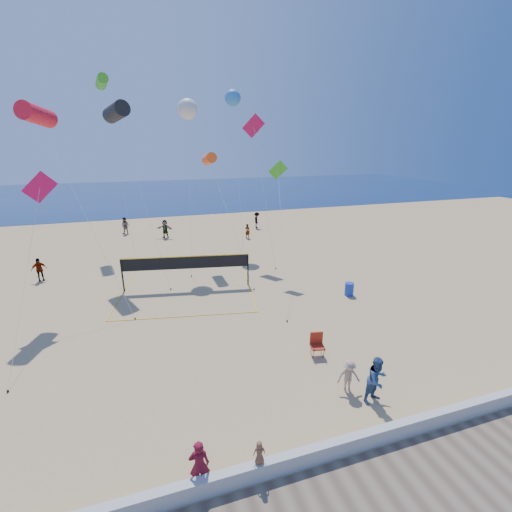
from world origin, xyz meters
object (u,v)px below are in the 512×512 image
object	(u,v)px
camp_chair	(317,343)
volleyball_net	(186,266)
woman	(199,465)
trash_barrel	(349,289)

from	to	relation	value
camp_chair	volleyball_net	xyz separation A→B (m)	(-4.78, 9.78, 0.92)
camp_chair	woman	bearing A→B (deg)	-131.00
trash_barrel	camp_chair	bearing A→B (deg)	-133.72
trash_barrel	volleyball_net	world-z (taller)	volleyball_net
woman	volleyball_net	distance (m)	14.68
woman	trash_barrel	size ratio (longest dim) A/B	1.89
camp_chair	volleyball_net	world-z (taller)	volleyball_net
trash_barrel	volleyball_net	bearing A→B (deg)	155.95
woman	trash_barrel	distance (m)	15.22
volleyball_net	woman	bearing A→B (deg)	-85.46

